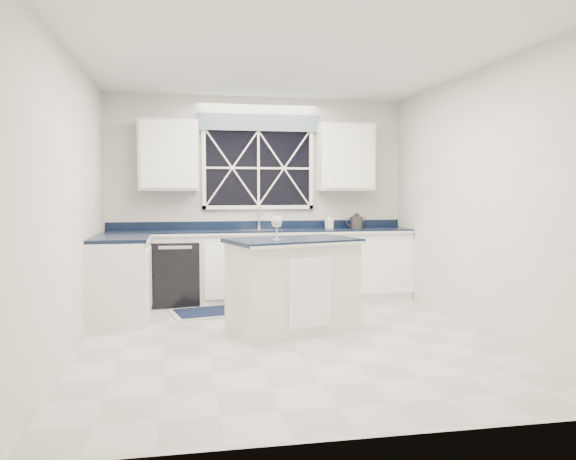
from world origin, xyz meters
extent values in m
plane|color=#A1A19D|center=(0.00, 0.00, 0.00)|extent=(4.50, 4.50, 0.00)
cube|color=silver|center=(0.00, 2.25, 1.35)|extent=(4.00, 0.10, 2.70)
cube|color=white|center=(0.00, 1.95, 0.45)|extent=(3.98, 0.60, 0.90)
cube|color=white|center=(-1.70, 1.15, 0.45)|extent=(0.60, 1.00, 0.90)
cube|color=black|center=(0.00, 1.95, 0.92)|extent=(3.98, 0.64, 0.04)
cube|color=black|center=(-1.10, 1.95, 0.41)|extent=(0.60, 0.58, 0.82)
cube|color=black|center=(0.00, 2.22, 1.75)|extent=(1.40, 0.02, 1.00)
cube|color=slate|center=(0.00, 2.16, 2.35)|extent=(1.65, 0.04, 0.22)
cube|color=white|center=(-1.18, 2.08, 1.90)|extent=(0.75, 0.34, 0.90)
cube|color=white|center=(1.18, 2.08, 1.90)|extent=(0.75, 0.34, 0.90)
cylinder|color=#BBBBBD|center=(0.00, 2.17, 0.96)|extent=(0.05, 0.05, 0.04)
cylinder|color=#BBBBBD|center=(0.00, 2.17, 1.10)|extent=(0.02, 0.02, 0.28)
cylinder|color=#BBBBBD|center=(0.00, 2.08, 1.23)|extent=(0.02, 0.18, 0.02)
cube|color=white|center=(0.10, 0.33, 0.46)|extent=(1.37, 1.03, 0.92)
cube|color=black|center=(0.10, 0.33, 0.94)|extent=(1.45, 1.11, 0.04)
cube|color=#A2A29D|center=(-0.61, 1.35, 0.01)|extent=(1.21, 0.88, 0.01)
cube|color=black|center=(-0.61, 1.35, 0.02)|extent=(1.06, 0.74, 0.01)
cylinder|color=#323235|center=(1.33, 2.03, 1.01)|extent=(0.21, 0.21, 0.15)
cone|color=#323235|center=(1.33, 2.03, 1.12)|extent=(0.17, 0.17, 0.06)
torus|color=#323235|center=(1.23, 2.02, 1.03)|extent=(0.12, 0.04, 0.12)
cylinder|color=#323235|center=(1.43, 2.05, 1.04)|extent=(0.08, 0.03, 0.10)
cylinder|color=silver|center=(-0.08, 0.21, 0.96)|extent=(0.09, 0.09, 0.01)
cylinder|color=silver|center=(-0.08, 0.21, 1.03)|extent=(0.01, 0.01, 0.14)
ellipsoid|color=silver|center=(-0.08, 0.21, 1.15)|extent=(0.11, 0.11, 0.14)
cylinder|color=#E7D07A|center=(-0.08, 0.21, 1.12)|extent=(0.09, 0.09, 0.06)
imported|color=silver|center=(0.95, 2.06, 1.04)|extent=(0.10, 0.10, 0.20)
camera|label=1|loc=(-1.00, -5.30, 1.45)|focal=35.00mm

